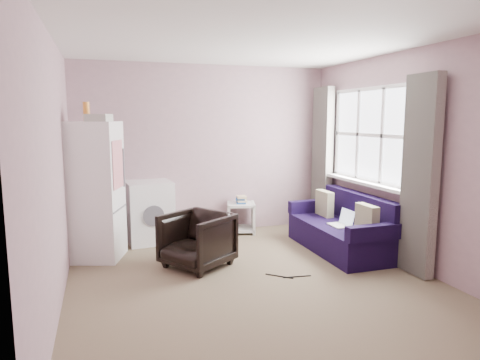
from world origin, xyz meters
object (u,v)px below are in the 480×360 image
object	(u,v)px
washing_machine	(149,210)
sofa	(344,230)
armchair	(197,237)
fridge	(95,190)
side_table	(241,215)

from	to	relation	value
washing_machine	sofa	size ratio (longest dim) A/B	0.51
washing_machine	sofa	world-z (taller)	washing_machine
armchair	sofa	distance (m)	1.96
armchair	fridge	world-z (taller)	fridge
washing_machine	sofa	xyz separation A→B (m)	(2.38, -1.20, -0.17)
fridge	sofa	world-z (taller)	fridge
sofa	armchair	bearing A→B (deg)	-179.03
fridge	washing_machine	bearing A→B (deg)	56.38
washing_machine	sofa	distance (m)	2.67
armchair	side_table	xyz separation A→B (m)	(0.96, 1.29, -0.09)
side_table	sofa	world-z (taller)	sofa
side_table	washing_machine	bearing A→B (deg)	-177.21
washing_machine	side_table	world-z (taller)	washing_machine
washing_machine	armchair	bearing A→B (deg)	-76.46
washing_machine	fridge	bearing A→B (deg)	-146.90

